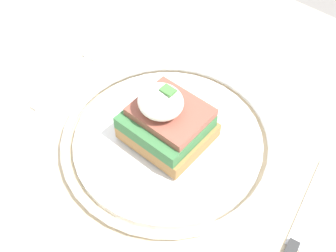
{
  "coord_description": "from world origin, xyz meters",
  "views": [
    {
      "loc": [
        0.2,
        -0.18,
        1.18
      ],
      "look_at": [
        -0.01,
        0.06,
        0.78
      ],
      "focal_mm": 45.0,
      "sensor_mm": 36.0,
      "label": 1
    }
  ],
  "objects_px": {
    "plate": "(168,139)",
    "knife": "(294,244)",
    "fork": "(74,71)",
    "sandwich": "(166,120)"
  },
  "relations": [
    {
      "from": "knife",
      "to": "plate",
      "type": "bearing_deg",
      "value": 175.27
    },
    {
      "from": "plate",
      "to": "sandwich",
      "type": "height_order",
      "value": "sandwich"
    },
    {
      "from": "sandwich",
      "to": "fork",
      "type": "height_order",
      "value": "sandwich"
    },
    {
      "from": "fork",
      "to": "sandwich",
      "type": "bearing_deg",
      "value": -3.12
    },
    {
      "from": "plate",
      "to": "sandwich",
      "type": "xyz_separation_m",
      "value": [
        -0.0,
        -0.0,
        0.04
      ]
    },
    {
      "from": "fork",
      "to": "knife",
      "type": "bearing_deg",
      "value": -3.71
    },
    {
      "from": "fork",
      "to": "knife",
      "type": "xyz_separation_m",
      "value": [
        0.38,
        -0.02,
        0.0
      ]
    },
    {
      "from": "fork",
      "to": "plate",
      "type": "bearing_deg",
      "value": -2.67
    },
    {
      "from": "plate",
      "to": "knife",
      "type": "bearing_deg",
      "value": -4.73
    },
    {
      "from": "plate",
      "to": "knife",
      "type": "distance_m",
      "value": 0.19
    }
  ]
}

